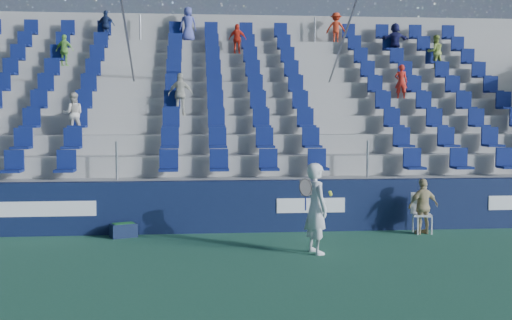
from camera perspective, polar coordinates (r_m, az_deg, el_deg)
The scene contains 7 objects.
ground at distance 11.96m, azimuth 0.32°, elevation -9.10°, with size 70.00×70.00×0.00m, color #296147.
sponsor_wall at distance 14.94m, azimuth -0.88°, elevation -4.12°, with size 24.00×0.32×1.20m.
grandstand at distance 19.88m, azimuth -2.07°, elevation 2.34°, with size 24.00×8.17×6.63m.
tennis_player at distance 12.63m, azimuth 5.35°, elevation -4.29°, with size 0.70×0.75×1.78m.
line_judge_chair at distance 15.31m, azimuth 14.45°, elevation -4.33°, with size 0.49×0.51×0.92m.
line_judge at distance 15.16m, azimuth 14.65°, elevation -3.99°, with size 0.75×0.31×1.27m, color tan.
ball_bin at distance 14.65m, azimuth -11.70°, elevation -6.06°, with size 0.66×0.55×0.32m.
Camera 1 is at (-1.16, -11.59, 2.71)m, focal length 45.00 mm.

